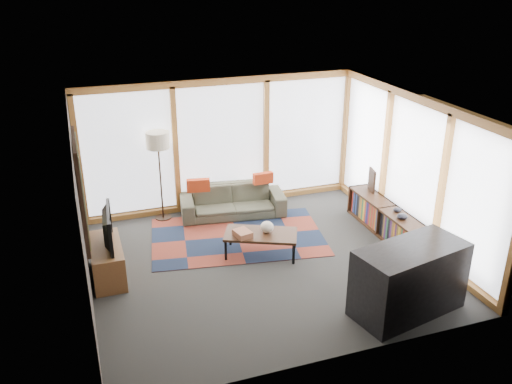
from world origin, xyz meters
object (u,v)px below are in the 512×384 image
object	(u,v)px
television	(103,228)
bar_counter	(409,280)
floor_lamp	(160,177)
coffee_table	(261,244)
bookshelf	(386,221)
sofa	(233,201)
tv_console	(107,261)

from	to	relation	value
television	bar_counter	size ratio (longest dim) A/B	0.61
floor_lamp	coffee_table	distance (m)	2.44
bookshelf	bar_counter	distance (m)	2.36
sofa	bar_counter	bearing A→B (deg)	-62.08
tv_console	bar_counter	distance (m)	4.55
bar_counter	tv_console	bearing A→B (deg)	137.52
floor_lamp	bar_counter	distance (m)	4.96
television	bar_counter	distance (m)	4.57
floor_lamp	tv_console	xyz separation A→B (m)	(-1.19, -1.82, -0.59)
tv_console	bookshelf	bearing A→B (deg)	-1.90
bookshelf	tv_console	bearing A→B (deg)	178.10
coffee_table	sofa	bearing A→B (deg)	89.78
sofa	tv_console	world-z (taller)	sofa
tv_console	bar_counter	world-z (taller)	bar_counter
floor_lamp	bar_counter	world-z (taller)	floor_lamp
bookshelf	television	world-z (taller)	television
floor_lamp	tv_console	world-z (taller)	floor_lamp
floor_lamp	television	world-z (taller)	floor_lamp
floor_lamp	coffee_table	bearing A→B (deg)	-55.76
floor_lamp	bookshelf	distance (m)	4.25
sofa	bar_counter	size ratio (longest dim) A/B	1.26
floor_lamp	tv_console	size ratio (longest dim) A/B	1.54
tv_console	bar_counter	size ratio (longest dim) A/B	0.71
coffee_table	bookshelf	xyz separation A→B (m)	(2.39, -0.05, 0.07)
bookshelf	bar_counter	size ratio (longest dim) A/B	1.37
sofa	coffee_table	size ratio (longest dim) A/B	1.67
sofa	television	bearing A→B (deg)	-140.93
bookshelf	tv_console	xyz separation A→B (m)	(-4.89, 0.16, 0.01)
coffee_table	bar_counter	distance (m)	2.62
coffee_table	bookshelf	size ratio (longest dim) A/B	0.55
television	floor_lamp	bearing A→B (deg)	-29.66
sofa	bar_counter	world-z (taller)	bar_counter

